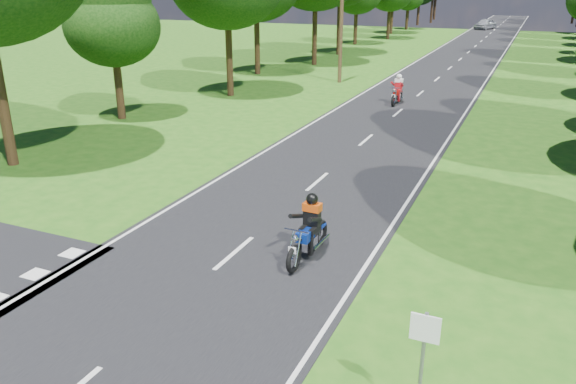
% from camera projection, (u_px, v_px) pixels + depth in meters
% --- Properties ---
extents(ground, '(160.00, 160.00, 0.00)m').
position_uv_depth(ground, '(191.00, 290.00, 12.71)').
color(ground, '#225613').
rests_on(ground, ground).
extents(main_road, '(7.00, 140.00, 0.02)m').
position_uv_depth(main_road, '(468.00, 52.00, 55.57)').
color(main_road, black).
rests_on(main_road, ground).
extents(road_markings, '(7.40, 140.00, 0.01)m').
position_uv_depth(road_markings, '(465.00, 54.00, 54.01)').
color(road_markings, silver).
rests_on(road_markings, main_road).
extents(telegraph_pole, '(1.20, 0.26, 8.00)m').
position_uv_depth(telegraph_pole, '(341.00, 21.00, 37.54)').
color(telegraph_pole, '#382616').
rests_on(telegraph_pole, ground).
extents(road_sign, '(0.45, 0.07, 2.00)m').
position_uv_depth(road_sign, '(423.00, 351.00, 8.44)').
color(road_sign, slate).
rests_on(road_sign, ground).
extents(rider_near_blue, '(0.74, 2.03, 1.67)m').
position_uv_depth(rider_near_blue, '(308.00, 227.00, 13.88)').
color(rider_near_blue, navy).
rests_on(rider_near_blue, main_road).
extents(rider_far_red, '(0.68, 2.01, 1.67)m').
position_uv_depth(rider_far_red, '(398.00, 89.00, 31.72)').
color(rider_far_red, '#AE130D').
rests_on(rider_far_red, main_road).
extents(distant_car, '(3.19, 4.81, 1.52)m').
position_uv_depth(distant_car, '(485.00, 24.00, 81.91)').
color(distant_car, '#B5B7BC').
rests_on(distant_car, main_road).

